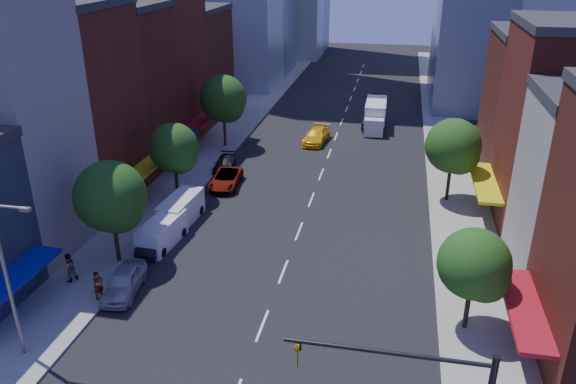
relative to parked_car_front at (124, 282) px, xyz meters
name	(u,v)px	position (x,y,z in m)	size (l,w,h in m)	color
sidewalk_left	(227,134)	(-3.13, 32.38, -0.72)	(5.00, 120.00, 0.15)	gray
sidewalk_right	(448,148)	(21.87, 32.38, -0.72)	(5.00, 120.00, 0.15)	gray
bldg_left_2	(55,108)	(-11.63, 12.88, 7.21)	(12.00, 9.00, 16.00)	maroon
bldg_left_3	(106,90)	(-11.63, 21.38, 6.71)	(12.00, 8.00, 15.00)	#511D14
bldg_left_4	(143,63)	(-11.63, 29.88, 7.71)	(12.00, 9.00, 17.00)	maroon
bldg_left_5	(177,65)	(-11.63, 39.38, 5.71)	(12.00, 10.00, 13.00)	#511D14
bldg_right_3	(556,109)	(30.37, 26.38, 5.71)	(12.00, 10.00, 13.00)	#511D14
streetlight	(8,272)	(-2.43, -6.62, 4.48)	(2.25, 0.25, 9.00)	slate
tree_left_near	(112,199)	(-1.97, 3.31, 4.07)	(4.80, 4.80, 7.30)	black
tree_left_mid	(175,150)	(-1.97, 14.31, 3.73)	(4.20, 4.20, 6.65)	black
tree_left_far	(224,101)	(-1.97, 28.31, 4.41)	(5.00, 5.00, 7.75)	black
tree_right_near	(477,267)	(21.03, 0.31, 3.40)	(4.00, 4.00, 6.20)	black
tree_right_far	(455,148)	(21.03, 18.31, 4.07)	(4.60, 4.60, 7.20)	black
parked_car_front	(124,282)	(0.00, 0.00, 0.00)	(1.88, 4.66, 1.59)	#9E9EA2
parked_car_second	(160,238)	(-0.13, 5.93, -0.04)	(1.60, 4.59, 1.51)	black
parked_car_third	(226,179)	(1.24, 17.79, -0.07)	(2.40, 5.20, 1.44)	#999999
parked_car_rear	(224,164)	(-0.13, 21.69, -0.16)	(1.79, 4.41, 1.28)	black
cargo_van_near	(161,233)	(-0.14, 6.25, 0.19)	(2.28, 4.81, 1.98)	white
cargo_van_far	(180,211)	(-0.13, 9.98, 0.26)	(2.32, 5.13, 2.14)	silver
taxi	(316,136)	(7.47, 31.74, 0.00)	(2.22, 5.46, 1.58)	#FEB60D
traffic_car_oncoming	(372,121)	(13.20, 38.61, 0.00)	(1.68, 4.81, 1.58)	black
traffic_car_far	(375,97)	(12.94, 51.01, -0.14)	(1.55, 3.86, 1.32)	#999999
box_truck	(375,116)	(13.57, 38.62, 0.70)	(2.55, 7.89, 3.17)	silver
pedestrian_near	(98,285)	(-1.13, -1.13, 0.30)	(0.69, 0.45, 1.89)	#999999
pedestrian_far	(69,267)	(-4.01, 0.36, 0.35)	(0.96, 0.75, 1.98)	#999999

